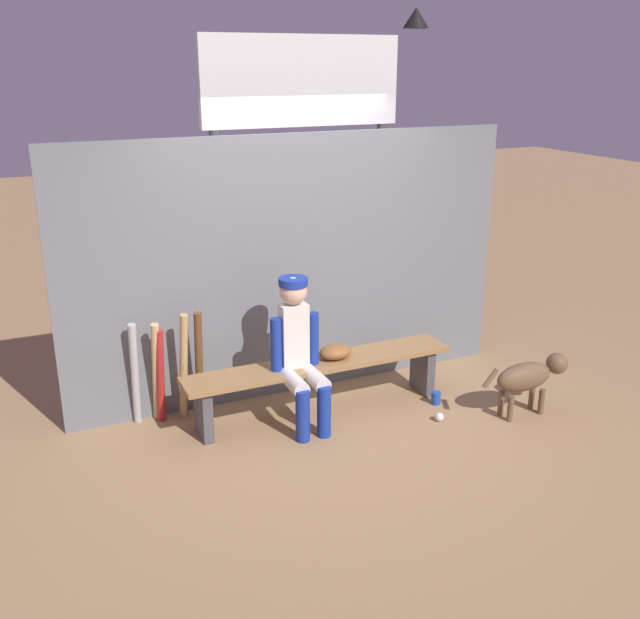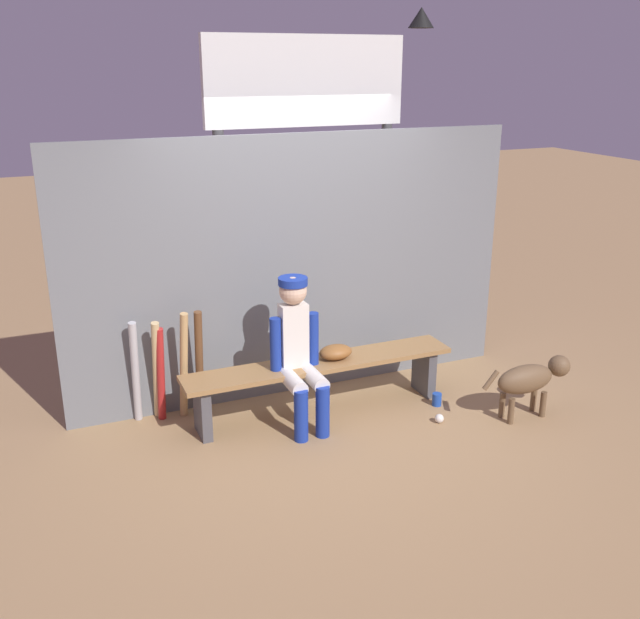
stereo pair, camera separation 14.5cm
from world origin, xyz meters
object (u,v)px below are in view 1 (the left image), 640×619
(dugout_bench, at_px, (320,373))
(bat_wood_natural, at_px, (156,372))
(bat_wood_tan, at_px, (184,367))
(cup_on_bench, at_px, (288,357))
(scoreboard, at_px, (309,121))
(baseball, at_px, (439,417))
(baseball_glove, at_px, (335,352))
(bat_aluminum_red, at_px, (160,376))
(bat_aluminum_silver, at_px, (135,374))
(cup_on_ground, at_px, (436,398))
(player_seated, at_px, (299,348))
(dog, at_px, (529,376))
(bat_wood_dark, at_px, (199,365))

(dugout_bench, relative_size, bat_wood_natural, 2.61)
(bat_wood_tan, bearing_deg, dugout_bench, -17.57)
(cup_on_bench, distance_m, scoreboard, 2.24)
(dugout_bench, xyz_separation_m, baseball, (0.82, -0.55, -0.32))
(baseball_glove, height_order, bat_aluminum_red, bat_aluminum_red)
(bat_wood_natural, xyz_separation_m, bat_aluminum_silver, (-0.16, 0.02, 0.00))
(dugout_bench, relative_size, baseball, 30.98)
(bat_wood_natural, distance_m, baseball, 2.32)
(baseball_glove, height_order, cup_on_bench, baseball_glove)
(bat_aluminum_red, distance_m, bat_aluminum_silver, 0.20)
(cup_on_ground, xyz_separation_m, cup_on_bench, (-1.22, 0.35, 0.46))
(bat_wood_tan, height_order, cup_on_bench, bat_wood_tan)
(player_seated, distance_m, baseball, 1.30)
(dog, bearing_deg, scoreboard, 118.66)
(baseball_glove, bearing_deg, bat_aluminum_silver, 165.00)
(dugout_bench, height_order, cup_on_bench, cup_on_bench)
(dog, bearing_deg, baseball, 166.62)
(bat_wood_tan, xyz_separation_m, bat_aluminum_red, (-0.18, 0.03, -0.06))
(baseball, height_order, scoreboard, scoreboard)
(bat_wood_tan, distance_m, cup_on_bench, 0.84)
(cup_on_ground, bearing_deg, bat_aluminum_silver, 163.89)
(cup_on_bench, xyz_separation_m, scoreboard, (0.72, 1.20, 1.76))
(bat_aluminum_red, relative_size, bat_aluminum_silver, 0.93)
(player_seated, distance_m, scoreboard, 2.24)
(dugout_bench, relative_size, scoreboard, 0.70)
(bat_wood_dark, xyz_separation_m, scoreboard, (1.40, 0.94, 1.81))
(player_seated, bearing_deg, bat_wood_tan, 151.73)
(baseball_glove, xyz_separation_m, bat_wood_natural, (-1.40, 0.40, -0.08))
(player_seated, distance_m, bat_wood_dark, 0.85)
(scoreboard, bearing_deg, player_seated, -116.83)
(cup_on_ground, bearing_deg, cup_on_bench, 163.99)
(cup_on_bench, bearing_deg, bat_aluminum_silver, 163.78)
(cup_on_ground, bearing_deg, bat_aluminum_red, 163.90)
(player_seated, bearing_deg, bat_aluminum_red, 154.81)
(bat_aluminum_red, bearing_deg, dugout_bench, -16.42)
(bat_wood_tan, distance_m, cup_on_ground, 2.15)
(bat_wood_tan, relative_size, bat_wood_natural, 1.07)
(bat_aluminum_silver, distance_m, cup_on_ground, 2.52)
(baseball_glove, xyz_separation_m, baseball, (0.68, -0.55, -0.49))
(baseball_glove, height_order, dog, baseball_glove)
(player_seated, relative_size, dog, 1.43)
(bat_aluminum_silver, bearing_deg, bat_wood_tan, -13.03)
(bat_aluminum_red, bearing_deg, bat_aluminum_silver, 163.71)
(dugout_bench, xyz_separation_m, cup_on_bench, (-0.25, 0.08, 0.16))
(bat_aluminum_silver, relative_size, cup_on_bench, 8.01)
(bat_aluminum_red, distance_m, scoreboard, 2.69)
(baseball_glove, distance_m, cup_on_bench, 0.40)
(dugout_bench, relative_size, cup_on_bench, 20.84)
(bat_wood_tan, bearing_deg, cup_on_bench, -17.68)
(player_seated, relative_size, cup_on_bench, 10.98)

